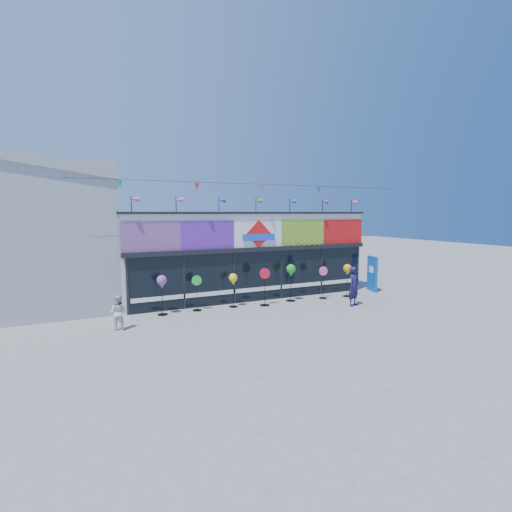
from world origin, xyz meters
TOP-DOWN VIEW (x-y plane):
  - ground at (0.00, 0.00)m, footprint 80.00×80.00m
  - kite_shop at (0.00, 5.94)m, footprint 16.00×5.70m
  - neighbour_building at (-10.00, 7.00)m, footprint 8.18×7.20m
  - blue_sign at (6.35, 2.88)m, footprint 0.37×0.91m
  - spinner_0 at (-4.57, 2.80)m, footprint 0.41×0.41m
  - spinner_1 at (-3.11, 2.87)m, footprint 0.39×0.38m
  - spinner_2 at (-1.51, 2.79)m, footprint 0.37×0.37m
  - spinner_3 at (-0.17, 2.42)m, footprint 0.47×0.42m
  - spinner_4 at (1.32, 2.70)m, footprint 0.43×0.43m
  - spinner_5 at (2.99, 2.50)m, footprint 0.43×0.39m
  - spinner_6 at (4.29, 2.36)m, footprint 0.40×0.40m
  - adult_man at (3.30, 0.66)m, footprint 0.73×0.59m
  - child at (-6.41, 1.49)m, footprint 0.69×0.59m

SIDE VIEW (x-z plane):
  - ground at x=0.00m, z-range 0.00..0.00m
  - child at x=-6.41m, z-range 0.00..1.23m
  - spinner_1 at x=-3.11m, z-range 0.04..1.53m
  - spinner_5 at x=2.99m, z-range 0.04..1.57m
  - adult_man at x=3.30m, z-range 0.00..1.73m
  - spinner_3 at x=-0.17m, z-range 0.05..1.71m
  - blue_sign at x=6.35m, z-range 0.00..1.81m
  - spinner_2 at x=-1.51m, z-range 0.44..1.91m
  - spinner_6 at x=4.29m, z-range 0.48..2.06m
  - spinner_0 at x=-4.57m, z-range 0.48..2.09m
  - spinner_4 at x=1.32m, z-range 0.52..2.23m
  - kite_shop at x=0.00m, z-range -0.61..4.70m
  - neighbour_building at x=-10.00m, z-range -0.23..6.64m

